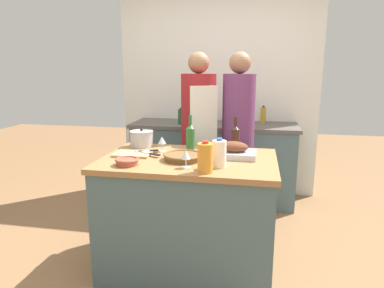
# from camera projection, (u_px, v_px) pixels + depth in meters

# --- Properties ---
(ground_plane) EXTENTS (12.00, 12.00, 0.00)m
(ground_plane) POSITION_uv_depth(u_px,v_px,m) (189.00, 265.00, 2.74)
(ground_plane) COLOR #8E6642
(kitchen_island) EXTENTS (1.29, 0.84, 0.89)m
(kitchen_island) POSITION_uv_depth(u_px,v_px,m) (189.00, 213.00, 2.65)
(kitchen_island) COLOR #4C666B
(kitchen_island) RESTS_ON ground_plane
(back_counter) EXTENTS (1.91, 0.60, 0.92)m
(back_counter) POSITION_uv_depth(u_px,v_px,m) (213.00, 162.00, 4.06)
(back_counter) COLOR #4C666B
(back_counter) RESTS_ON ground_plane
(back_wall) EXTENTS (2.41, 0.10, 2.55)m
(back_wall) POSITION_uv_depth(u_px,v_px,m) (218.00, 90.00, 4.21)
(back_wall) COLOR silver
(back_wall) RESTS_ON ground_plane
(roasting_pan) EXTENTS (0.35, 0.24, 0.12)m
(roasting_pan) POSITION_uv_depth(u_px,v_px,m) (233.00, 151.00, 2.57)
(roasting_pan) COLOR #BCBCC1
(roasting_pan) RESTS_ON kitchen_island
(wicker_basket) EXTENTS (0.29, 0.29, 0.05)m
(wicker_basket) POSITION_uv_depth(u_px,v_px,m) (183.00, 156.00, 2.49)
(wicker_basket) COLOR brown
(wicker_basket) RESTS_ON kitchen_island
(cutting_board) EXTENTS (0.29, 0.20, 0.02)m
(cutting_board) POSITION_uv_depth(u_px,v_px,m) (133.00, 154.00, 2.63)
(cutting_board) COLOR tan
(cutting_board) RESTS_ON kitchen_island
(stock_pot) EXTENTS (0.20, 0.20, 0.16)m
(stock_pot) POSITION_uv_depth(u_px,v_px,m) (142.00, 139.00, 2.91)
(stock_pot) COLOR #B7B7BC
(stock_pot) RESTS_ON kitchen_island
(mixing_bowl) EXTENTS (0.17, 0.17, 0.05)m
(mixing_bowl) POSITION_uv_depth(u_px,v_px,m) (127.00, 161.00, 2.36)
(mixing_bowl) COLOR #A84C38
(mixing_bowl) RESTS_ON kitchen_island
(juice_jug) EXTENTS (0.10, 0.10, 0.21)m
(juice_jug) POSITION_uv_depth(u_px,v_px,m) (205.00, 158.00, 2.19)
(juice_jug) COLOR orange
(juice_jug) RESTS_ON kitchen_island
(milk_jug) EXTENTS (0.10, 0.10, 0.20)m
(milk_jug) POSITION_uv_depth(u_px,v_px,m) (219.00, 154.00, 2.30)
(milk_jug) COLOR white
(milk_jug) RESTS_ON kitchen_island
(wine_bottle_green) EXTENTS (0.07, 0.07, 0.27)m
(wine_bottle_green) POSITION_uv_depth(u_px,v_px,m) (235.00, 137.00, 2.81)
(wine_bottle_green) COLOR #381E19
(wine_bottle_green) RESTS_ON kitchen_island
(wine_bottle_dark) EXTENTS (0.07, 0.07, 0.29)m
(wine_bottle_dark) POSITION_uv_depth(u_px,v_px,m) (190.00, 136.00, 2.78)
(wine_bottle_dark) COLOR #28662D
(wine_bottle_dark) RESTS_ON kitchen_island
(wine_glass_left) EXTENTS (0.06, 0.06, 0.12)m
(wine_glass_left) POSITION_uv_depth(u_px,v_px,m) (162.00, 141.00, 2.74)
(wine_glass_left) COLOR silver
(wine_glass_left) RESTS_ON kitchen_island
(wine_glass_right) EXTENTS (0.06, 0.06, 0.12)m
(wine_glass_right) POSITION_uv_depth(u_px,v_px,m) (186.00, 156.00, 2.29)
(wine_glass_right) COLOR silver
(wine_glass_right) RESTS_ON kitchen_island
(knife_chef) EXTENTS (0.24, 0.14, 0.01)m
(knife_chef) POSITION_uv_depth(u_px,v_px,m) (148.00, 153.00, 2.62)
(knife_chef) COLOR #B7B7BC
(knife_chef) RESTS_ON cutting_board
(knife_paring) EXTENTS (0.17, 0.11, 0.01)m
(knife_paring) POSITION_uv_depth(u_px,v_px,m) (148.00, 151.00, 2.68)
(knife_paring) COLOR #B7B7BC
(knife_paring) RESTS_ON cutting_board
(stand_mixer) EXTENTS (0.18, 0.14, 0.32)m
(stand_mixer) POSITION_uv_depth(u_px,v_px,m) (199.00, 112.00, 3.93)
(stand_mixer) COLOR #B22323
(stand_mixer) RESTS_ON back_counter
(condiment_bottle_tall) EXTENTS (0.06, 0.06, 0.19)m
(condiment_bottle_tall) POSITION_uv_depth(u_px,v_px,m) (181.00, 117.00, 3.90)
(condiment_bottle_tall) COLOR #234C28
(condiment_bottle_tall) RESTS_ON back_counter
(condiment_bottle_short) EXTENTS (0.06, 0.06, 0.20)m
(condiment_bottle_short) POSITION_uv_depth(u_px,v_px,m) (263.00, 115.00, 3.96)
(condiment_bottle_short) COLOR #B28E2D
(condiment_bottle_short) RESTS_ON back_counter
(person_cook_aproned) EXTENTS (0.36, 0.37, 1.69)m
(person_cook_aproned) POSITION_uv_depth(u_px,v_px,m) (199.00, 132.00, 3.28)
(person_cook_aproned) COLOR beige
(person_cook_aproned) RESTS_ON ground_plane
(person_cook_guest) EXTENTS (0.30, 0.30, 1.69)m
(person_cook_guest) POSITION_uv_depth(u_px,v_px,m) (238.00, 133.00, 3.22)
(person_cook_guest) COLOR beige
(person_cook_guest) RESTS_ON ground_plane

